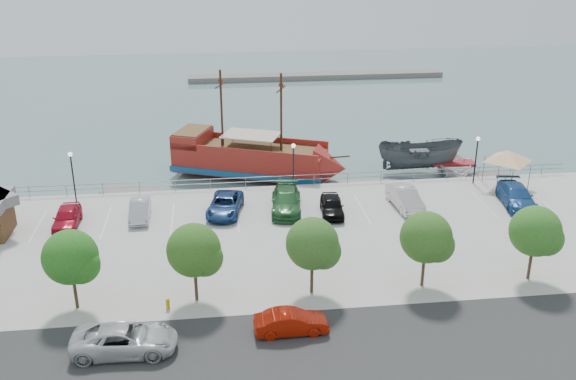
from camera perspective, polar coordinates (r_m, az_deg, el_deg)
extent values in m
plane|color=slate|center=(49.26, 1.44, -4.05)|extent=(160.00, 160.00, 0.00)
cube|color=#2B2B2B|center=(35.22, 5.32, -14.02)|extent=(100.00, 8.00, 0.04)
cube|color=#A9A499|center=(40.11, 3.53, -9.01)|extent=(100.00, 4.00, 0.05)
cylinder|color=slate|center=(55.57, 0.30, 1.28)|extent=(50.00, 0.06, 0.06)
cylinder|color=slate|center=(55.72, 0.30, 0.90)|extent=(50.00, 0.06, 0.06)
cube|color=#68635C|center=(102.34, 2.57, 10.08)|extent=(40.00, 3.00, 0.80)
cube|color=maroon|center=(60.37, -3.41, 2.69)|extent=(14.71, 9.44, 2.29)
cube|color=navy|center=(60.62, -3.39, 2.02)|extent=(15.06, 9.79, 0.53)
cone|color=maroon|center=(58.45, 3.81, 2.01)|extent=(4.22, 4.98, 4.23)
cube|color=maroon|center=(61.83, -8.50, 4.67)|extent=(4.12, 5.08, 1.23)
cube|color=brown|center=(61.64, -8.53, 5.26)|extent=(3.82, 4.69, 0.11)
cube|color=brown|center=(59.85, -3.04, 3.73)|extent=(12.07, 7.95, 0.13)
cube|color=maroon|center=(61.81, -2.81, 4.59)|extent=(13.10, 5.53, 0.62)
cube|color=maroon|center=(58.01, -4.11, 3.37)|extent=(13.10, 5.53, 0.62)
cylinder|color=#382111|center=(58.06, -0.61, 6.85)|extent=(0.28, 0.28, 7.22)
cylinder|color=#382111|center=(59.85, -5.93, 7.20)|extent=(0.28, 0.28, 7.22)
cylinder|color=#382111|center=(57.52, -0.62, 8.97)|extent=(1.12, 2.49, 0.12)
cylinder|color=#382111|center=(59.32, -6.01, 9.26)|extent=(1.12, 2.49, 0.12)
cube|color=beige|center=(59.54, -3.30, 4.91)|extent=(6.00, 5.04, 0.11)
cylinder|color=#382111|center=(57.98, 4.44, 2.94)|extent=(2.08, 0.97, 0.52)
imported|color=#42494E|center=(62.47, 11.60, 2.81)|extent=(8.27, 4.01, 3.08)
imported|color=white|center=(63.28, 14.43, 2.00)|extent=(5.54, 7.25, 1.40)
cube|color=slate|center=(57.45, -12.58, -0.41)|extent=(8.10, 5.05, 0.45)
cube|color=gray|center=(58.70, 6.80, 0.43)|extent=(6.61, 2.27, 0.37)
cube|color=slate|center=(61.91, 16.23, 0.87)|extent=(7.42, 4.18, 0.41)
cylinder|color=slate|center=(59.06, 16.99, 1.81)|extent=(0.08, 0.08, 2.39)
cylinder|color=slate|center=(60.27, 19.44, 1.91)|extent=(0.08, 0.08, 2.39)
cylinder|color=slate|center=(56.68, 18.12, 0.82)|extent=(0.08, 0.08, 2.39)
cylinder|color=slate|center=(57.94, 20.64, 0.95)|extent=(0.08, 0.08, 2.39)
pyramid|color=#F1E1D0|center=(57.79, 19.05, 3.34)|extent=(4.61, 4.61, 0.98)
imported|color=#B6B7B8|center=(35.63, -14.32, -12.74)|extent=(5.61, 2.74, 1.54)
imported|color=#901405|center=(36.05, 0.28, -11.67)|extent=(4.13, 1.52, 1.35)
cylinder|color=#C18B07|center=(38.87, -10.62, -10.03)|extent=(0.23, 0.23, 0.58)
sphere|color=#C18B07|center=(38.71, -10.65, -9.64)|extent=(0.25, 0.25, 0.25)
cylinder|color=black|center=(54.80, -18.54, 0.95)|extent=(0.12, 0.12, 4.00)
sphere|color=#FFF2CC|center=(54.12, -18.80, 3.02)|extent=(0.36, 0.36, 0.36)
cylinder|color=black|center=(54.00, 0.48, 1.83)|extent=(0.12, 0.12, 4.00)
sphere|color=#FFF2CC|center=(53.31, 0.48, 3.95)|extent=(0.36, 0.36, 0.36)
cylinder|color=black|center=(58.15, 16.33, 2.42)|extent=(0.12, 0.12, 4.00)
sphere|color=#FFF2CC|center=(57.51, 16.55, 4.39)|extent=(0.36, 0.36, 0.36)
cylinder|color=#473321|center=(39.92, -18.38, -8.59)|extent=(0.20, 0.20, 2.20)
sphere|color=#205717|center=(38.84, -18.79, -5.66)|extent=(3.20, 3.20, 3.20)
sphere|color=#205717|center=(38.63, -17.92, -6.37)|extent=(2.20, 2.20, 2.20)
cylinder|color=#473321|center=(39.04, -8.18, -8.31)|extent=(0.20, 0.20, 2.20)
sphere|color=#295118|center=(37.94, -8.37, -5.31)|extent=(3.20, 3.20, 3.20)
sphere|color=#295118|center=(37.84, -7.43, -6.02)|extent=(2.20, 2.20, 2.20)
cylinder|color=#473321|center=(39.41, 2.13, -7.76)|extent=(0.20, 0.20, 2.20)
sphere|color=#2A4F1C|center=(38.32, 2.18, -4.78)|extent=(3.20, 3.20, 3.20)
sphere|color=#2A4F1C|center=(38.33, 3.13, -5.46)|extent=(2.20, 2.20, 2.20)
cylinder|color=#473321|center=(40.99, 11.91, -7.01)|extent=(0.20, 0.20, 2.20)
sphere|color=#2B511B|center=(39.94, 12.17, -4.13)|extent=(3.20, 3.20, 3.20)
sphere|color=#2B511B|center=(40.06, 13.08, -4.77)|extent=(2.20, 2.20, 2.20)
cylinder|color=#473321|center=(43.65, 20.71, -6.16)|extent=(0.20, 0.20, 2.20)
sphere|color=#29591C|center=(42.66, 21.12, -3.43)|extent=(3.20, 3.20, 3.20)
sphere|color=#29591C|center=(42.87, 21.94, -4.03)|extent=(2.20, 2.20, 2.20)
imported|color=#A60F24|center=(50.82, -19.06, -2.30)|extent=(1.92, 4.52, 1.53)
imported|color=#B5B7BC|center=(50.77, -13.04, -1.72)|extent=(1.57, 4.25, 1.39)
imported|color=navy|center=(50.51, -5.62, -1.32)|extent=(3.38, 5.56, 1.44)
imported|color=#265F2E|center=(50.72, -0.16, -0.97)|extent=(2.96, 5.93, 1.65)
imported|color=black|center=(50.23, 3.92, -1.39)|extent=(2.11, 4.41, 1.45)
imported|color=silver|center=(52.14, 10.38, -0.71)|extent=(2.09, 5.06, 1.63)
imported|color=#204C8A|center=(54.87, 19.64, -0.51)|extent=(3.05, 5.83, 1.61)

